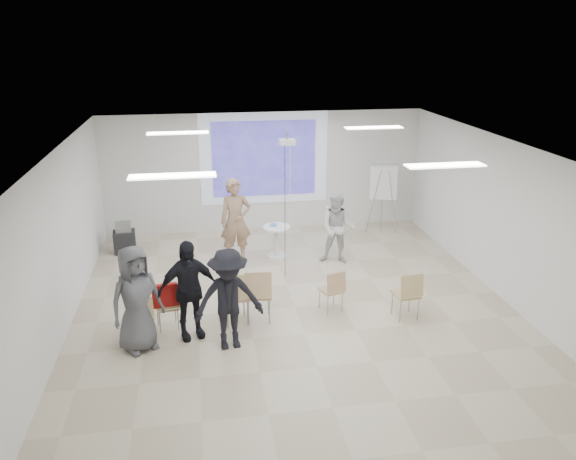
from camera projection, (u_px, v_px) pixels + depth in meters
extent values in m
cube|color=beige|center=(295.00, 310.00, 10.48)|extent=(8.00, 9.00, 0.10)
cube|color=white|center=(296.00, 145.00, 9.44)|extent=(8.00, 9.00, 0.10)
cube|color=silver|center=(264.00, 172.00, 14.19)|extent=(8.00, 0.10, 3.00)
cube|color=silver|center=(56.00, 245.00, 9.34)|extent=(0.10, 9.00, 3.00)
cube|color=silver|center=(507.00, 220.00, 10.57)|extent=(0.10, 9.00, 3.00)
cube|color=silver|center=(264.00, 159.00, 14.01)|extent=(3.20, 0.01, 2.30)
cube|color=#3731A6|center=(264.00, 159.00, 13.99)|extent=(2.60, 0.01, 1.90)
cylinder|color=white|center=(277.00, 256.00, 12.78)|extent=(0.57, 0.57, 0.05)
cylinder|color=silver|center=(277.00, 242.00, 12.67)|extent=(0.16, 0.16, 0.66)
cylinder|color=white|center=(277.00, 227.00, 12.55)|extent=(0.78, 0.78, 0.04)
cube|color=white|center=(279.00, 227.00, 12.50)|extent=(0.22, 0.17, 0.01)
cube|color=#4290C8|center=(274.00, 225.00, 12.61)|extent=(0.20, 0.24, 0.02)
imported|color=#A07B62|center=(235.00, 216.00, 12.21)|extent=(0.83, 0.61, 2.13)
imported|color=silver|center=(338.00, 224.00, 12.21)|extent=(1.04, 0.94, 1.77)
cube|color=white|center=(242.00, 197.00, 12.36)|extent=(0.06, 0.14, 0.04)
cube|color=white|center=(328.00, 208.00, 12.31)|extent=(0.08, 0.13, 0.04)
cube|color=tan|center=(140.00, 318.00, 9.24)|extent=(0.49, 0.49, 0.04)
cube|color=tan|center=(142.00, 310.00, 9.02)|extent=(0.38, 0.21, 0.36)
cylinder|color=gray|center=(134.00, 335.00, 9.11)|extent=(0.03, 0.03, 0.40)
cylinder|color=gray|center=(153.00, 330.00, 9.26)|extent=(0.03, 0.03, 0.40)
cylinder|color=gray|center=(129.00, 327.00, 9.36)|extent=(0.03, 0.03, 0.40)
cylinder|color=gray|center=(147.00, 323.00, 9.51)|extent=(0.03, 0.03, 0.40)
cube|color=tan|center=(167.00, 306.00, 9.62)|extent=(0.44, 0.44, 0.04)
cube|color=tan|center=(168.00, 299.00, 9.39)|extent=(0.39, 0.14, 0.36)
cylinder|color=gray|center=(160.00, 322.00, 9.51)|extent=(0.02, 0.02, 0.40)
cylinder|color=gray|center=(178.00, 320.00, 9.60)|extent=(0.02, 0.02, 0.40)
cylinder|color=gray|center=(158.00, 314.00, 9.78)|extent=(0.02, 0.02, 0.40)
cylinder|color=#93959B|center=(175.00, 312.00, 9.88)|extent=(0.02, 0.02, 0.40)
cube|color=tan|center=(236.00, 297.00, 9.79)|extent=(0.52, 0.52, 0.04)
cube|color=tan|center=(238.00, 288.00, 9.50)|extent=(0.46, 0.16, 0.43)
cylinder|color=#92959A|center=(228.00, 316.00, 9.66)|extent=(0.03, 0.03, 0.48)
cylinder|color=#92969A|center=(249.00, 313.00, 9.76)|extent=(0.03, 0.03, 0.48)
cylinder|color=gray|center=(224.00, 306.00, 9.99)|extent=(0.03, 0.03, 0.48)
cylinder|color=#95989D|center=(244.00, 303.00, 10.09)|extent=(0.03, 0.03, 0.48)
cube|color=tan|center=(258.00, 294.00, 9.86)|extent=(0.51, 0.51, 0.04)
cube|color=tan|center=(258.00, 285.00, 9.55)|extent=(0.47, 0.14, 0.45)
cylinder|color=gray|center=(248.00, 312.00, 9.75)|extent=(0.03, 0.03, 0.49)
cylinder|color=gray|center=(269.00, 312.00, 9.78)|extent=(0.03, 0.03, 0.49)
cylinder|color=gray|center=(248.00, 302.00, 10.11)|extent=(0.03, 0.03, 0.49)
cylinder|color=gray|center=(268.00, 302.00, 10.13)|extent=(0.03, 0.03, 0.49)
cube|color=tan|center=(331.00, 290.00, 10.23)|extent=(0.47, 0.47, 0.04)
cube|color=tan|center=(336.00, 283.00, 10.00)|extent=(0.38, 0.18, 0.36)
cylinder|color=#97989F|center=(328.00, 305.00, 10.11)|extent=(0.02, 0.02, 0.39)
cylinder|color=#93979B|center=(342.00, 302.00, 10.23)|extent=(0.02, 0.02, 0.39)
cylinder|color=gray|center=(319.00, 298.00, 10.36)|extent=(0.02, 0.02, 0.39)
cylinder|color=#919499|center=(334.00, 295.00, 10.49)|extent=(0.02, 0.02, 0.39)
cube|color=tan|center=(406.00, 294.00, 9.96)|extent=(0.46, 0.46, 0.04)
cube|color=tan|center=(412.00, 286.00, 9.69)|extent=(0.43, 0.13, 0.40)
cylinder|color=gray|center=(400.00, 311.00, 9.84)|extent=(0.02, 0.02, 0.44)
cylinder|color=#919399|center=(418.00, 309.00, 9.92)|extent=(0.02, 0.02, 0.44)
cylinder|color=#909298|center=(392.00, 303.00, 10.15)|extent=(0.02, 0.02, 0.44)
cylinder|color=#919499|center=(409.00, 300.00, 10.23)|extent=(0.02, 0.02, 0.44)
cube|color=#AC1815|center=(165.00, 295.00, 9.31)|extent=(0.43, 0.17, 0.40)
imported|color=black|center=(235.00, 294.00, 9.80)|extent=(0.39, 0.31, 0.03)
imported|color=black|center=(188.00, 283.00, 9.15)|extent=(1.29, 0.99, 1.97)
imported|color=black|center=(229.00, 293.00, 8.84)|extent=(1.32, 0.82, 1.93)
imported|color=#56575B|center=(135.00, 293.00, 8.79)|extent=(1.15, 1.05, 1.98)
cylinder|color=#93969B|center=(373.00, 202.00, 13.93)|extent=(0.27, 0.27, 1.67)
cylinder|color=#979A9F|center=(393.00, 203.00, 13.89)|extent=(0.35, 0.13, 1.67)
cylinder|color=gray|center=(382.00, 199.00, 14.19)|extent=(0.11, 0.37, 1.67)
cube|color=white|center=(384.00, 181.00, 13.84)|extent=(0.69, 0.34, 0.93)
cube|color=gray|center=(385.00, 164.00, 13.73)|extent=(0.67, 0.22, 0.06)
cube|color=black|center=(125.00, 241.00, 12.97)|extent=(0.52, 0.43, 0.49)
cube|color=gray|center=(123.00, 227.00, 12.85)|extent=(0.36, 0.32, 0.21)
cylinder|color=black|center=(117.00, 254.00, 12.87)|extent=(0.06, 0.06, 0.06)
cylinder|color=black|center=(134.00, 252.00, 12.96)|extent=(0.06, 0.06, 0.06)
cylinder|color=black|center=(117.00, 249.00, 13.14)|extent=(0.06, 0.06, 0.06)
cylinder|color=black|center=(134.00, 248.00, 13.23)|extent=(0.06, 0.06, 0.06)
cube|color=white|center=(287.00, 142.00, 10.92)|extent=(0.30, 0.25, 0.10)
cylinder|color=gray|center=(287.00, 136.00, 10.89)|extent=(0.04, 0.04, 0.14)
cylinder|color=black|center=(285.00, 213.00, 11.32)|extent=(0.01, 0.01, 2.77)
cylinder|color=white|center=(290.00, 213.00, 11.32)|extent=(0.01, 0.01, 2.77)
cube|color=white|center=(178.00, 133.00, 11.02)|extent=(1.20, 0.30, 0.02)
cube|color=white|center=(374.00, 128.00, 11.63)|extent=(1.20, 0.30, 0.02)
cube|color=white|center=(172.00, 176.00, 7.76)|extent=(1.20, 0.30, 0.02)
cube|color=white|center=(445.00, 165.00, 8.37)|extent=(1.20, 0.30, 0.02)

